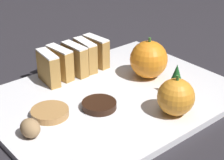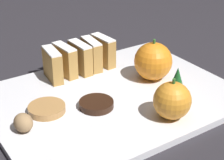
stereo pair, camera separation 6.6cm
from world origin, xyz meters
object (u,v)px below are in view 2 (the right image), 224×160
(walnut, at_px, (23,123))
(chocolate_cookie, at_px, (96,104))
(orange_near, at_px, (172,100))
(orange_far, at_px, (153,61))

(walnut, height_order, chocolate_cookie, walnut)
(orange_near, height_order, orange_far, orange_far)
(orange_far, distance_m, walnut, 0.28)
(orange_far, height_order, walnut, orange_far)
(orange_near, xyz_separation_m, chocolate_cookie, (-0.09, -0.09, -0.03))
(orange_near, height_order, chocolate_cookie, orange_near)
(chocolate_cookie, bearing_deg, orange_far, 101.93)
(walnut, distance_m, chocolate_cookie, 0.13)
(walnut, relative_size, chocolate_cookie, 0.59)
(orange_far, xyz_separation_m, walnut, (0.03, -0.28, -0.02))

